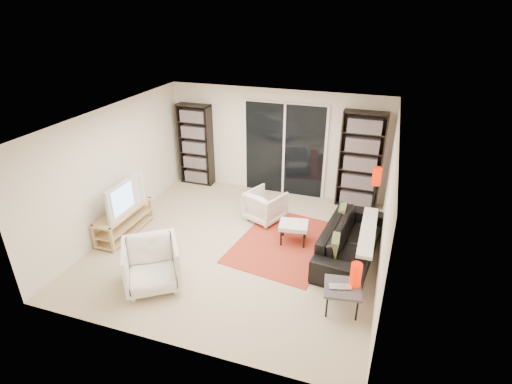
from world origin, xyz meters
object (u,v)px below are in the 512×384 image
bookshelf_right (361,161)px  sofa (350,240)px  bookshelf_left (196,145)px  ottoman (294,226)px  floor_lamp (376,183)px  tv_stand (124,221)px  side_table (343,289)px  armchair_front (152,265)px  armchair_back (265,206)px

bookshelf_right → sofa: (0.09, -2.01, -0.74)m
bookshelf_left → ottoman: (2.89, -1.90, -0.63)m
ottoman → floor_lamp: floor_lamp is taller
bookshelf_left → floor_lamp: 4.31m
tv_stand → ottoman: 3.26m
bookshelf_right → sofa: bookshelf_right is taller
ottoman → sofa: bearing=-6.1°
ottoman → side_table: same height
tv_stand → sofa: bearing=8.2°
armchair_front → sofa: bearing=-2.0°
ottoman → side_table: (1.09, -1.52, 0.02)m
floor_lamp → armchair_back: bearing=-169.4°
bookshelf_right → ottoman: bookshelf_right is taller
sofa → armchair_back: armchair_back is taller
tv_stand → bookshelf_right: bearing=32.4°
bookshelf_left → tv_stand: bearing=-96.2°
side_table → floor_lamp: 2.65m
armchair_back → floor_lamp: floor_lamp is taller
floor_lamp → tv_stand: bearing=-158.6°
armchair_back → floor_lamp: (2.09, 0.39, 0.64)m
armchair_front → floor_lamp: size_ratio=0.67×
sofa → floor_lamp: bearing=-7.2°
bookshelf_left → sofa: 4.47m
tv_stand → side_table: (4.27, -0.80, 0.10)m
tv_stand → armchair_front: bearing=-41.4°
bookshelf_left → armchair_back: (2.14, -1.25, -0.66)m
armchair_front → bookshelf_right: bearing=19.7°
armchair_back → armchair_front: armchair_front is taller
bookshelf_right → tv_stand: size_ratio=1.54×
floor_lamp → bookshelf_right: bearing=113.5°
armchair_back → floor_lamp: 2.22m
bookshelf_right → armchair_back: size_ratio=3.02×
armchair_back → ottoman: size_ratio=1.21×
bookshelf_right → side_table: 3.50m
sofa → bookshelf_right: bearing=9.1°
bookshelf_left → armchair_front: bookshelf_left is taller
bookshelf_left → bookshelf_right: bookshelf_right is taller
tv_stand → armchair_back: size_ratio=1.97×
armchair_back → side_table: armchair_back is taller
bookshelf_left → armchair_back: 2.56m
bookshelf_right → tv_stand: bearing=-147.6°
bookshelf_right → ottoman: 2.24m
sofa → tv_stand: bearing=104.7°
tv_stand → armchair_front: size_ratio=1.61×
sofa → side_table: 1.41m
armchair_front → ottoman: armchair_front is taller
armchair_back → ottoman: (0.75, -0.65, 0.03)m
tv_stand → sofa: 4.27m
bookshelf_left → armchair_front: 4.02m
bookshelf_left → bookshelf_right: 3.85m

